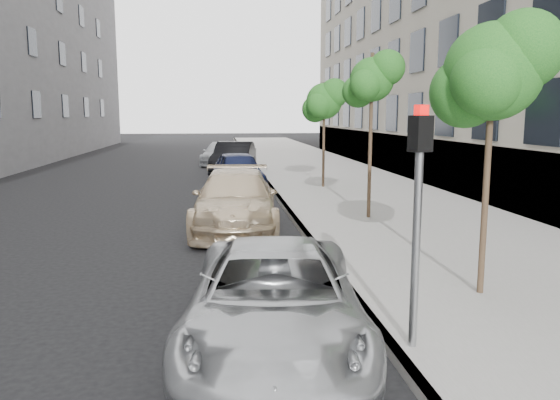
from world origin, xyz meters
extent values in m
plane|color=black|center=(0.00, 0.00, 0.00)|extent=(160.00, 160.00, 0.00)
cube|color=gray|center=(4.30, 24.00, 0.07)|extent=(6.40, 72.00, 0.14)
cube|color=#9E9B93|center=(1.18, 24.00, 0.07)|extent=(0.15, 72.00, 0.14)
cylinder|color=#38281C|center=(3.20, 1.50, 2.22)|extent=(0.10, 0.10, 4.15)
sphere|color=#144E1A|center=(3.20, 1.50, 3.59)|extent=(1.47, 1.47, 1.47)
sphere|color=#144E1A|center=(3.55, 1.30, 3.89)|extent=(1.18, 1.18, 1.18)
sphere|color=#144E1A|center=(2.90, 1.75, 3.29)|extent=(1.10, 1.10, 1.10)
cylinder|color=#38281C|center=(3.20, 8.00, 2.36)|extent=(0.10, 0.10, 4.43)
sphere|color=#144E1A|center=(3.20, 8.00, 3.87)|extent=(1.18, 1.18, 1.18)
sphere|color=#144E1A|center=(3.55, 7.80, 4.17)|extent=(0.94, 0.94, 0.94)
sphere|color=#144E1A|center=(2.90, 8.25, 3.57)|extent=(0.88, 0.88, 0.88)
cylinder|color=#38281C|center=(3.20, 14.50, 2.15)|extent=(0.10, 0.10, 4.02)
sphere|color=#144E1A|center=(3.20, 14.50, 3.46)|extent=(1.39, 1.39, 1.39)
sphere|color=#144E1A|center=(3.55, 14.30, 3.76)|extent=(1.11, 1.11, 1.11)
sphere|color=#144E1A|center=(2.90, 14.75, 3.16)|extent=(1.04, 1.04, 1.04)
cylinder|color=#939699|center=(1.40, -0.34, 1.33)|extent=(0.10, 0.10, 2.39)
cube|color=black|center=(1.40, -0.34, 2.74)|extent=(0.29, 0.26, 0.42)
cube|color=red|center=(1.40, -0.34, 3.01)|extent=(0.17, 0.15, 0.12)
imported|color=#A9ACAE|center=(-0.26, 0.08, 0.65)|extent=(2.64, 4.89, 1.30)
imported|color=#C8B18E|center=(-0.49, 7.48, 0.76)|extent=(2.43, 5.33, 1.51)
imported|color=black|center=(-0.10, 15.17, 0.75)|extent=(2.19, 4.56, 1.50)
imported|color=black|center=(-0.10, 20.43, 0.81)|extent=(2.53, 5.12, 1.61)
imported|color=#919498|center=(-0.76, 25.85, 0.65)|extent=(2.49, 4.71, 1.30)
camera|label=1|loc=(-0.95, -6.47, 2.96)|focal=35.00mm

